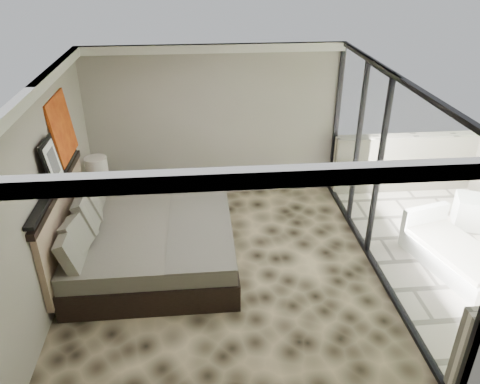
{
  "coord_description": "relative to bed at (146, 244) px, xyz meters",
  "views": [
    {
      "loc": [
        -0.28,
        -5.51,
        4.25
      ],
      "look_at": [
        0.27,
        0.4,
        1.1
      ],
      "focal_mm": 35.0,
      "sensor_mm": 36.0,
      "label": 1
    }
  ],
  "objects": [
    {
      "name": "floor",
      "position": [
        1.12,
        -0.25,
        -0.39
      ],
      "size": [
        5.0,
        5.0,
        0.0
      ],
      "primitive_type": "plane",
      "color": "black",
      "rests_on": "ground"
    },
    {
      "name": "ceiling",
      "position": [
        1.12,
        -0.25,
        2.4
      ],
      "size": [
        4.5,
        5.0,
        0.02
      ],
      "primitive_type": "cube",
      "color": "silver",
      "rests_on": "back_wall"
    },
    {
      "name": "back_wall",
      "position": [
        1.12,
        2.24,
        1.01
      ],
      "size": [
        4.5,
        0.02,
        2.8
      ],
      "primitive_type": "cube",
      "color": "gray",
      "rests_on": "floor"
    },
    {
      "name": "left_wall",
      "position": [
        -1.12,
        -0.25,
        1.01
      ],
      "size": [
        0.02,
        5.0,
        2.8
      ],
      "primitive_type": "cube",
      "color": "gray",
      "rests_on": "floor"
    },
    {
      "name": "glass_wall",
      "position": [
        3.37,
        -0.25,
        1.01
      ],
      "size": [
        0.08,
        5.0,
        2.8
      ],
      "primitive_type": "cube",
      "color": "white",
      "rests_on": "floor"
    },
    {
      "name": "terrace_slab",
      "position": [
        4.87,
        -0.25,
        -0.45
      ],
      "size": [
        3.0,
        5.0,
        0.12
      ],
      "primitive_type": "cube",
      "color": "beige",
      "rests_on": "ground"
    },
    {
      "name": "picture_ledge",
      "position": [
        -1.06,
        -0.15,
        1.11
      ],
      "size": [
        0.12,
        2.2,
        0.05
      ],
      "primitive_type": "cube",
      "color": "black",
      "rests_on": "left_wall"
    },
    {
      "name": "bed",
      "position": [
        0.0,
        0.0,
        0.0
      ],
      "size": [
        2.41,
        2.32,
        1.33
      ],
      "color": "black",
      "rests_on": "floor"
    },
    {
      "name": "nightstand",
      "position": [
        -0.86,
        1.41,
        -0.11
      ],
      "size": [
        0.62,
        0.62,
        0.55
      ],
      "primitive_type": "cube",
      "rotation": [
        0.0,
        0.0,
        0.14
      ],
      "color": "black",
      "rests_on": "floor"
    },
    {
      "name": "table_lamp",
      "position": [
        -0.86,
        1.4,
        0.56
      ],
      "size": [
        0.36,
        0.36,
        0.66
      ],
      "color": "black",
      "rests_on": "nightstand"
    },
    {
      "name": "abstract_canvas",
      "position": [
        -1.08,
        0.67,
        1.59
      ],
      "size": [
        0.13,
        0.9,
        0.9
      ],
      "primitive_type": "cube",
      "rotation": [
        0.0,
        -0.1,
        0.0
      ],
      "color": "red",
      "rests_on": "picture_ledge"
    },
    {
      "name": "framed_print",
      "position": [
        -1.02,
        -0.19,
        1.44
      ],
      "size": [
        0.11,
        0.5,
        0.6
      ],
      "primitive_type": "cube",
      "rotation": [
        0.0,
        -0.14,
        0.0
      ],
      "color": "black",
      "rests_on": "picture_ledge"
    },
    {
      "name": "ottoman",
      "position": [
        5.37,
        0.66,
        -0.12
      ],
      "size": [
        0.68,
        0.68,
        0.52
      ],
      "primitive_type": "cube",
      "rotation": [
        0.0,
        0.0,
        -0.38
      ],
      "color": "white",
      "rests_on": "terrace_slab"
    },
    {
      "name": "lounger",
      "position": [
        4.52,
        -0.4,
        -0.19
      ],
      "size": [
        1.19,
        1.76,
        0.63
      ],
      "rotation": [
        0.0,
        0.0,
        0.26
      ],
      "color": "white",
      "rests_on": "terrace_slab"
    }
  ]
}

